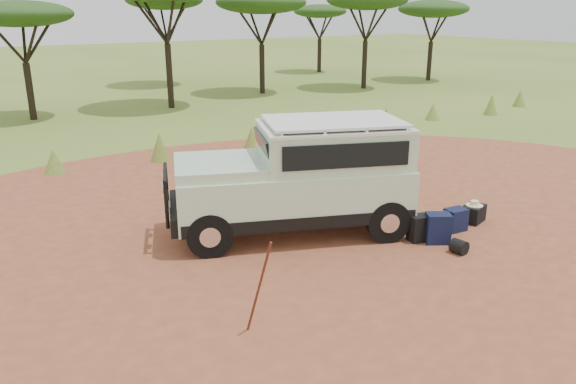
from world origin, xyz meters
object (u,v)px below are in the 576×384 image
backpack_black (419,228)px  walking_staff (259,288)px  duffel_navy (455,220)px  backpack_navy (438,228)px  safari_vehicle (300,180)px  hard_case (473,214)px  backpack_olive (451,220)px

backpack_black → walking_staff: bearing=-152.9°
duffel_navy → backpack_navy: bearing=-156.7°
backpack_black → backpack_navy: backpack_navy is taller
safari_vehicle → hard_case: safari_vehicle is taller
backpack_navy → walking_staff: bearing=-137.1°
backpack_black → duffel_navy: (1.05, -0.03, -0.03)m
backpack_navy → hard_case: bearing=45.4°
walking_staff → duffel_navy: bearing=-14.7°
walking_staff → backpack_navy: walking_staff is taller
duffel_navy → hard_case: size_ratio=0.91×
safari_vehicle → walking_staff: 3.96m
walking_staff → duffel_navy: 5.60m
hard_case → duffel_navy: bearing=172.8°
backpack_olive → duffel_navy: bearing=-53.4°
backpack_black → backpack_navy: (0.24, -0.27, 0.03)m
hard_case → walking_staff: bearing=174.4°
safari_vehicle → backpack_olive: (2.72, -1.68, -0.91)m
hard_case → backpack_black: bearing=166.0°
hard_case → safari_vehicle: bearing=138.2°
backpack_black → backpack_olive: 0.99m
walking_staff → backpack_navy: (4.65, 0.91, -0.43)m
safari_vehicle → duffel_navy: size_ratio=10.64×
backpack_navy → hard_case: (1.55, 0.38, -0.12)m
walking_staff → hard_case: bearing=-14.9°
safari_vehicle → backpack_navy: (1.98, -1.98, -0.83)m
duffel_navy → hard_case: 0.75m
safari_vehicle → backpack_olive: bearing=-10.2°
backpack_olive → hard_case: (0.80, 0.08, -0.04)m
safari_vehicle → backpack_olive: size_ratio=11.29×
safari_vehicle → duffel_navy: 3.40m
duffel_navy → backpack_black: bearing=-175.1°
backpack_black → backpack_navy: size_ratio=0.89×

